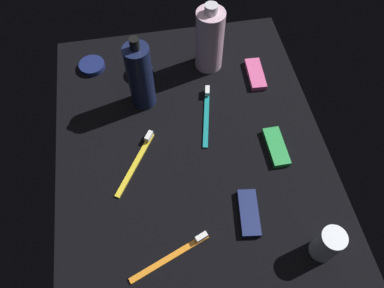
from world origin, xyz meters
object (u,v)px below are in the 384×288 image
bodywash_bottle (210,40)px  lotion_bottle (140,77)px  toothbrush_orange (175,254)px  toothbrush_yellow (137,159)px  cream_tin_left (141,72)px  snack_bar_green (276,147)px  cream_tin_right (92,66)px  deodorant_stick (327,244)px  snack_bar_pink (255,74)px  toothbrush_teal (207,113)px  snack_bar_navy (249,213)px

bodywash_bottle → lotion_bottle: bearing=-62.6°
toothbrush_orange → bodywash_bottle: bearing=161.2°
toothbrush_yellow → cream_tin_left: bearing=172.4°
snack_bar_green → cream_tin_right: (-33.84, -42.14, 0.00)cm
toothbrush_yellow → snack_bar_green: 32.92cm
deodorant_stick → cream_tin_right: size_ratio=1.31×
lotion_bottle → cream_tin_left: size_ratio=3.14×
snack_bar_green → cream_tin_right: 54.04cm
deodorant_stick → toothbrush_orange: deodorant_stick is taller
toothbrush_yellow → snack_bar_pink: toothbrush_yellow is taller
lotion_bottle → cream_tin_right: lotion_bottle is taller
toothbrush_teal → snack_bar_navy: bearing=7.6°
toothbrush_orange → cream_tin_right: bearing=-165.0°
deodorant_stick → cream_tin_right: (-58.85, -44.16, -3.78)cm
toothbrush_orange → cream_tin_right: 56.44cm
lotion_bottle → toothbrush_teal: 18.69cm
deodorant_stick → snack_bar_green: bearing=-175.4°
snack_bar_pink → cream_tin_right: 44.65cm
toothbrush_yellow → snack_bar_green: bearing=85.6°
bodywash_bottle → toothbrush_yellow: bodywash_bottle is taller
toothbrush_yellow → cream_tin_left: (-26.74, 3.57, 0.23)cm
lotion_bottle → snack_bar_pink: lotion_bottle is taller
lotion_bottle → cream_tin_right: bearing=-137.5°
lotion_bottle → snack_bar_navy: bearing=28.4°
lotion_bottle → cream_tin_left: (-9.46, 0.04, -8.53)cm
lotion_bottle → cream_tin_left: bearing=179.8°
toothbrush_teal → toothbrush_orange: 36.09cm
lotion_bottle → toothbrush_yellow: 19.70cm
bodywash_bottle → toothbrush_orange: (50.24, -17.10, -8.28)cm
snack_bar_green → cream_tin_right: same height
toothbrush_teal → deodorant_stick: bearing=23.3°
lotion_bottle → snack_bar_navy: (34.65, 18.72, -8.61)cm
cream_tin_right → toothbrush_yellow: bearing=16.6°
deodorant_stick → snack_bar_green: deodorant_stick is taller
toothbrush_teal → toothbrush_yellow: bearing=-60.8°
toothbrush_orange → snack_bar_green: toothbrush_orange is taller
bodywash_bottle → toothbrush_yellow: bearing=-39.6°
lotion_bottle → snack_bar_navy: lotion_bottle is taller
toothbrush_orange → snack_bar_pink: bearing=146.7°
toothbrush_yellow → snack_bar_navy: toothbrush_yellow is taller
snack_bar_green → cream_tin_right: size_ratio=1.50×
deodorant_stick → snack_bar_navy: size_ratio=0.87×
deodorant_stick → snack_bar_pink: (-48.03, -0.84, -3.78)cm
snack_bar_green → toothbrush_yellow: bearing=-94.4°
toothbrush_teal → snack_bar_green: (12.88, 14.29, 0.14)cm
cream_tin_left → lotion_bottle: bearing=-0.2°
deodorant_stick → snack_bar_navy: (-10.17, -12.60, -3.78)cm
deodorant_stick → snack_bar_navy: bearing=-128.9°
snack_bar_green → toothbrush_teal: bearing=-132.1°
toothbrush_yellow → deodorant_stick: bearing=51.7°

